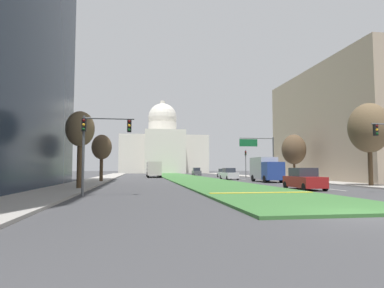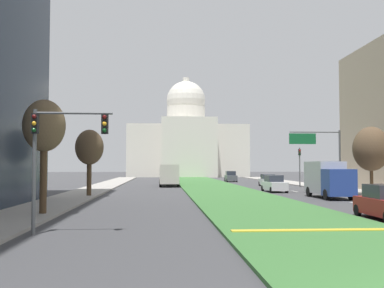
{
  "view_description": "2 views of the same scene",
  "coord_description": "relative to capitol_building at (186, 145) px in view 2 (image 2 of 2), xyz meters",
  "views": [
    {
      "loc": [
        -8.16,
        -11.32,
        1.84
      ],
      "look_at": [
        1.09,
        47.68,
        6.1
      ],
      "focal_mm": 31.2,
      "sensor_mm": 36.0,
      "label": 1
    },
    {
      "loc": [
        -6.47,
        -7.92,
        2.86
      ],
      "look_at": [
        -2.48,
        50.74,
        5.69
      ],
      "focal_mm": 41.53,
      "sensor_mm": 36.0,
      "label": 2
    }
  ],
  "objects": [
    {
      "name": "ground_plane",
      "position": [
        0.0,
        -54.72,
        -8.34
      ],
      "size": [
        260.0,
        260.0,
        0.0
      ],
      "primitive_type": "plane",
      "color": "#3D3D3F"
    },
    {
      "name": "grass_median",
      "position": [
        0.0,
        -60.28,
        -8.27
      ],
      "size": [
        8.0,
        100.1,
        0.14
      ],
      "primitive_type": "cube",
      "color": "#386B33",
      "rests_on": "ground_plane"
    },
    {
      "name": "median_curb_nose",
      "position": [
        0.0,
        -99.97,
        -8.18
      ],
      "size": [
        7.2,
        0.5,
        0.04
      ],
      "primitive_type": "cube",
      "color": "gold",
      "rests_on": "grass_median"
    },
    {
      "name": "lane_dashes_right",
      "position": [
        8.12,
        -77.36,
        -8.33
      ],
      "size": [
        0.16,
        43.08,
        0.01
      ],
      "color": "silver",
      "rests_on": "ground_plane"
    },
    {
      "name": "sidewalk_left",
      "position": [
        -14.25,
        -65.84,
        -8.26
      ],
      "size": [
        4.0,
        100.1,
        0.15
      ],
      "primitive_type": "cube",
      "color": "#9E9991",
      "rests_on": "ground_plane"
    },
    {
      "name": "sidewalk_right",
      "position": [
        14.25,
        -65.84,
        -8.26
      ],
      "size": [
        4.0,
        100.1,
        0.15
      ],
      "primitive_type": "cube",
      "color": "#9E9991",
      "rests_on": "ground_plane"
    },
    {
      "name": "capitol_building",
      "position": [
        0.0,
        0.0,
        0.0
      ],
      "size": [
        30.04,
        28.4,
        26.6
      ],
      "color": "silver",
      "rests_on": "ground_plane"
    },
    {
      "name": "traffic_light_near_left",
      "position": [
        -10.9,
        -99.45,
        -4.54
      ],
      "size": [
        3.34,
        0.35,
        5.2
      ],
      "color": "#515456",
      "rests_on": "ground_plane"
    },
    {
      "name": "traffic_light_far_right",
      "position": [
        11.75,
        -60.63,
        -5.02
      ],
      "size": [
        0.28,
        0.35,
        5.2
      ],
      "color": "#515456",
      "rests_on": "ground_plane"
    },
    {
      "name": "overhead_guide_sign",
      "position": [
        9.94,
        -73.47,
        -3.69
      ],
      "size": [
        5.44,
        0.2,
        6.5
      ],
      "color": "#515456",
      "rests_on": "ground_plane"
    },
    {
      "name": "street_tree_left_near",
      "position": [
        -13.17,
        -92.53,
        -3.32
      ],
      "size": [
        2.38,
        2.38,
        6.62
      ],
      "color": "#4C3823",
      "rests_on": "ground_plane"
    },
    {
      "name": "street_tree_left_mid",
      "position": [
        -13.01,
        -77.65,
        -3.92
      ],
      "size": [
        2.55,
        2.55,
        6.09
      ],
      "color": "#4C3823",
      "rests_on": "ground_plane"
    },
    {
      "name": "street_tree_right_mid",
      "position": [
        13.18,
        -77.8,
        -3.93
      ],
      "size": [
        3.35,
        3.35,
        6.52
      ],
      "color": "#4C3823",
      "rests_on": "ground_plane"
    },
    {
      "name": "sedan_midblock",
      "position": [
        5.62,
        -71.03,
        -7.5
      ],
      "size": [
        1.93,
        4.59,
        1.8
      ],
      "color": "silver",
      "rests_on": "ground_plane"
    },
    {
      "name": "sedan_distant",
      "position": [
        7.91,
        -58.9,
        -7.55
      ],
      "size": [
        2.16,
        4.51,
        1.66
      ],
      "color": "silver",
      "rests_on": "ground_plane"
    },
    {
      "name": "sedan_far_horizon",
      "position": [
        5.55,
        -41.27,
        -7.48
      ],
      "size": [
        1.99,
        4.3,
        1.86
      ],
      "color": "#4C5156",
      "rests_on": "ground_plane"
    },
    {
      "name": "box_truck_delivery",
      "position": [
        8.04,
        -80.3,
        -6.66
      ],
      "size": [
        2.4,
        6.4,
        3.2
      ],
      "color": "navy",
      "rests_on": "ground_plane"
    },
    {
      "name": "city_bus",
      "position": [
        -5.48,
        -56.03,
        -6.57
      ],
      "size": [
        2.62,
        11.0,
        2.95
      ],
      "color": "beige",
      "rests_on": "ground_plane"
    }
  ]
}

